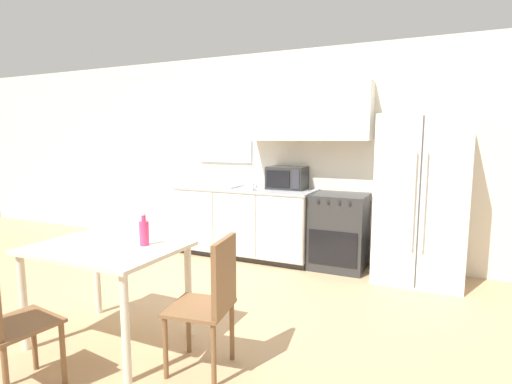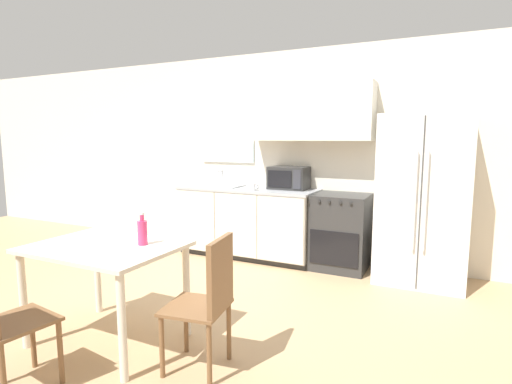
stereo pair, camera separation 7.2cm
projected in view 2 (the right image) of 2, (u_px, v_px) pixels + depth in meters
The scene contains 11 objects.
ground_plane at pixel (197, 306), 3.78m from camera, with size 12.00×12.00×0.00m, color tan.
wall_back at pixel (283, 149), 5.33m from camera, with size 12.00×0.38×2.70m.
kitchen_counter at pixel (247, 222), 5.33m from camera, with size 1.85×0.67×0.92m.
oven_range at pixel (340, 232), 4.82m from camera, with size 0.65×0.61×0.91m.
refrigerator at pixel (423, 200), 4.32m from camera, with size 0.92×0.74×1.83m.
kitchen_sink at pixel (217, 185), 5.48m from camera, with size 0.72×0.38×0.21m.
microwave at pixel (289, 178), 5.13m from camera, with size 0.49×0.35×0.29m.
coffee_mug at pixel (253, 187), 4.98m from camera, with size 0.11×0.08×0.09m.
dining_table at pixel (106, 259), 3.04m from camera, with size 1.10×0.82×0.77m.
dining_chair_side at pixel (209, 295), 2.66m from camera, with size 0.45×0.45×0.93m.
drink_bottle at pixel (142, 232), 3.02m from camera, with size 0.07×0.07×0.25m.
Camera 2 is at (2.08, -2.99, 1.57)m, focal length 28.00 mm.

